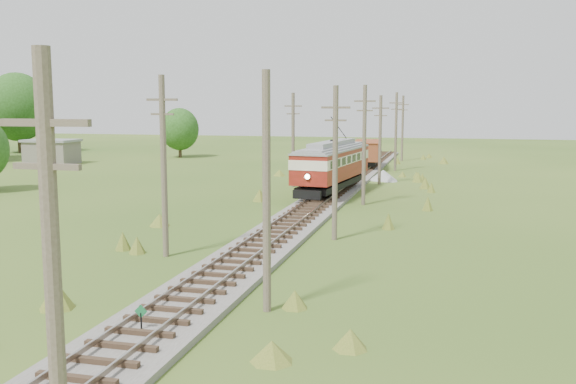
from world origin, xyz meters
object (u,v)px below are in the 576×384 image
(switch_marker, at_px, (141,318))
(gondola, at_px, (367,152))
(streetcar, at_px, (332,162))
(gravel_pile, at_px, (384,176))

(switch_marker, bearing_deg, gondola, 89.80)
(switch_marker, height_order, streetcar, streetcar)
(switch_marker, distance_m, gondola, 56.50)
(streetcar, relative_size, gondola, 1.56)
(switch_marker, relative_size, streetcar, 0.08)
(switch_marker, height_order, gravel_pile, switch_marker)
(streetcar, bearing_deg, switch_marker, -84.31)
(switch_marker, xyz_separation_m, gravel_pile, (3.36, 45.53, -0.14))
(switch_marker, xyz_separation_m, streetcar, (0.20, 33.87, 2.13))
(gondola, bearing_deg, switch_marker, -96.12)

